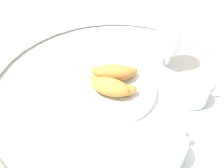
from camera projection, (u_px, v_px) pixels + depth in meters
The scene contains 9 objects.
ground_plane at pixel (117, 89), 0.70m from camera, with size 2.20×2.20×0.00m, color silver.
table_chrome_rim at pixel (117, 85), 0.69m from camera, with size 0.70×0.70×0.02m, color silver.
pastry_plate at pixel (112, 89), 0.68m from camera, with size 0.23×0.23×0.02m.
croissant_large at pixel (110, 87), 0.64m from camera, with size 0.12×0.10×0.04m.
croissant_small at pixel (114, 72), 0.68m from camera, with size 0.14×0.07×0.04m.
coffee_cup_near at pixel (192, 94), 0.65m from camera, with size 0.14×0.14×0.06m.
coffee_cup_far at pixel (166, 151), 0.53m from camera, with size 0.14×0.14×0.06m.
juice_glass_left at pixel (171, 38), 0.71m from camera, with size 0.08×0.08×0.14m.
folded_napkin at pixel (39, 72), 0.75m from camera, with size 0.11×0.11×0.01m, color silver.
Camera 1 is at (-0.05, -0.51, 0.48)m, focal length 42.44 mm.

